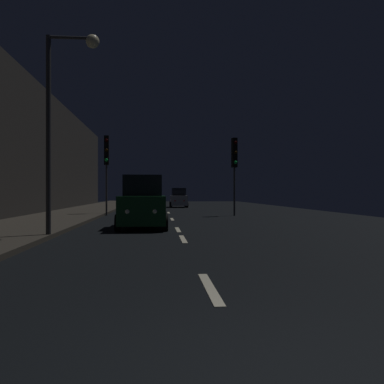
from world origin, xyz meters
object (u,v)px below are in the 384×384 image
at_px(traffic_light_far_left, 106,157).
at_px(traffic_light_far_right, 234,159).
at_px(car_distant_taillights, 179,198).
at_px(streetlamp_overhead, 64,101).
at_px(car_approaching_headlights, 143,204).

bearing_deg(traffic_light_far_left, traffic_light_far_right, 79.74).
bearing_deg(traffic_light_far_left, car_distant_taillights, 156.28).
distance_m(traffic_light_far_right, streetlamp_overhead, 15.12).
bearing_deg(traffic_light_far_right, car_approaching_headlights, -44.24).
distance_m(traffic_light_far_left, car_approaching_headlights, 10.54).
bearing_deg(streetlamp_overhead, traffic_light_far_left, 91.17).
xyz_separation_m(traffic_light_far_left, car_approaching_headlights, (2.69, -9.80, -2.79)).
height_order(traffic_light_far_right, car_approaching_headlights, traffic_light_far_right).
height_order(traffic_light_far_left, car_distant_taillights, traffic_light_far_left).
xyz_separation_m(traffic_light_far_right, car_approaching_headlights, (-5.55, -8.84, -2.64)).
relative_size(traffic_light_far_left, car_distant_taillights, 1.35).
bearing_deg(traffic_light_far_right, streetlamp_overhead, -43.95).
xyz_separation_m(traffic_light_far_left, streetlamp_overhead, (0.28, -13.79, 0.65)).
relative_size(traffic_light_far_right, car_distant_taillights, 1.30).
distance_m(traffic_light_far_right, car_approaching_headlights, 10.77).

